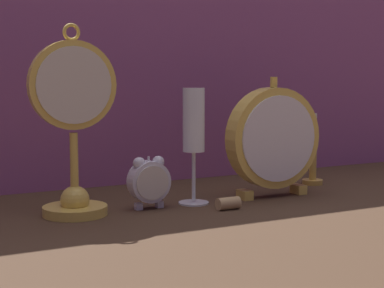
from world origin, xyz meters
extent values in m
plane|color=#422D1E|center=(0.00, 0.00, 0.00)|extent=(4.00, 4.00, 0.00)
cube|color=#8E4C7F|center=(0.00, 0.33, 0.32)|extent=(1.73, 0.01, 0.65)
cylinder|color=gold|center=(-0.22, 0.08, 0.01)|extent=(0.11, 0.11, 0.02)
sphere|color=gold|center=(-0.22, 0.08, 0.03)|extent=(0.05, 0.05, 0.05)
cylinder|color=gold|center=(-0.22, 0.08, 0.08)|extent=(0.01, 0.01, 0.13)
cylinder|color=gold|center=(-0.22, 0.08, 0.22)|extent=(0.15, 0.02, 0.15)
cylinder|color=beige|center=(-0.22, 0.07, 0.22)|extent=(0.13, 0.00, 0.13)
torus|color=gold|center=(-0.22, 0.08, 0.31)|extent=(0.03, 0.01, 0.03)
cube|color=silver|center=(-0.11, 0.07, 0.01)|extent=(0.01, 0.01, 0.01)
cube|color=silver|center=(-0.07, 0.07, 0.01)|extent=(0.01, 0.01, 0.01)
cylinder|color=silver|center=(-0.09, 0.07, 0.05)|extent=(0.07, 0.03, 0.07)
cylinder|color=beige|center=(-0.09, 0.06, 0.05)|extent=(0.06, 0.00, 0.06)
sphere|color=silver|center=(-0.11, 0.07, 0.08)|extent=(0.02, 0.02, 0.02)
sphere|color=silver|center=(-0.07, 0.07, 0.08)|extent=(0.02, 0.02, 0.02)
cylinder|color=silver|center=(-0.09, 0.07, 0.09)|extent=(0.00, 0.00, 0.01)
cube|color=gold|center=(0.10, 0.06, 0.01)|extent=(0.02, 0.03, 0.02)
cube|color=gold|center=(0.23, 0.06, 0.01)|extent=(0.02, 0.03, 0.02)
cylinder|color=gold|center=(0.17, 0.06, 0.12)|extent=(0.19, 0.04, 0.19)
cylinder|color=silver|center=(0.17, 0.04, 0.12)|extent=(0.17, 0.00, 0.17)
cylinder|color=gold|center=(0.17, 0.06, 0.22)|extent=(0.01, 0.01, 0.02)
cylinder|color=silver|center=(0.00, 0.07, 0.00)|extent=(0.06, 0.06, 0.01)
cylinder|color=silver|center=(0.00, 0.07, 0.05)|extent=(0.01, 0.01, 0.09)
cylinder|color=white|center=(0.00, 0.07, 0.16)|extent=(0.04, 0.04, 0.12)
cylinder|color=beige|center=(0.00, 0.07, 0.14)|extent=(0.04, 0.04, 0.08)
cylinder|color=gold|center=(0.32, 0.13, 0.01)|extent=(0.04, 0.04, 0.01)
cylinder|color=gold|center=(0.32, 0.13, 0.07)|extent=(0.02, 0.02, 0.12)
cylinder|color=silver|center=(0.32, 0.13, 0.14)|extent=(0.01, 0.01, 0.02)
cylinder|color=tan|center=(0.03, 0.00, 0.01)|extent=(0.04, 0.02, 0.02)
camera|label=1|loc=(-0.54, -0.96, 0.24)|focal=60.00mm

